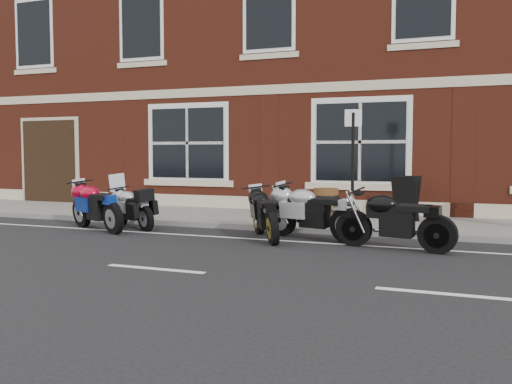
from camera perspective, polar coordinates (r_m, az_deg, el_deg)
ground at (r=11.16m, az=-1.92°, el=-4.79°), size 80.00×80.00×0.00m
sidewalk at (r=13.94m, az=3.00°, el=-2.79°), size 30.00×3.00×0.12m
kerb at (r=12.46m, az=0.68°, el=-3.59°), size 30.00×0.16×0.12m
pub_building at (r=21.52m, az=9.65°, el=15.45°), size 24.00×12.00×12.00m
moto_touring_silver at (r=13.13m, az=-12.26°, el=-1.39°), size 1.64×1.04×1.21m
moto_sport_red at (r=12.93m, az=-15.61°, el=-1.23°), size 2.00×1.10×0.98m
moto_sport_black at (r=11.20m, az=1.02°, el=-2.02°), size 1.19×1.82×0.93m
moto_sport_silver at (r=11.25m, az=5.57°, el=-1.83°), size 2.14×0.78×0.99m
moto_naked_black at (r=10.26m, az=13.49°, el=-2.55°), size 2.14×0.54×0.97m
a_board_sign at (r=13.73m, az=14.76°, el=-0.58°), size 0.74×0.63×1.04m
barrel_planter at (r=13.85m, az=7.00°, el=-1.11°), size 0.65×0.65×0.72m
parking_sign at (r=12.04m, az=9.66°, el=3.19°), size 0.35×0.08×2.47m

